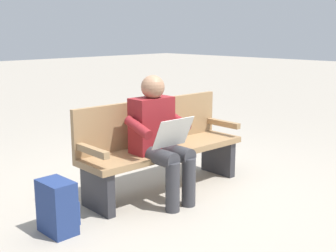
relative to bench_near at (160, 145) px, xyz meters
name	(u,v)px	position (x,y,z in m)	size (l,w,h in m)	color
ground_plane	(165,190)	(0.00, 0.07, -0.46)	(40.00, 40.00, 0.00)	#A89E8E
bench_near	(160,145)	(0.00, 0.00, 0.00)	(1.82, 0.57, 0.90)	#9E7A51
person_seated	(160,135)	(0.22, 0.22, 0.17)	(0.59, 0.59, 1.18)	maroon
backpack	(58,207)	(1.28, 0.15, -0.25)	(0.24, 0.31, 0.43)	navy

